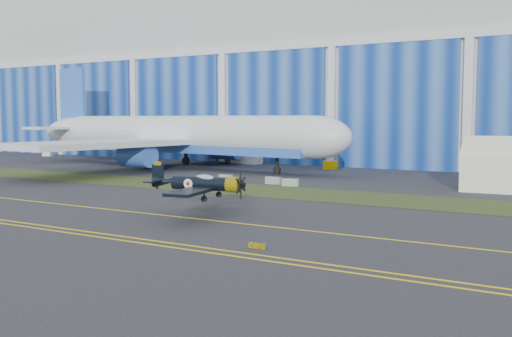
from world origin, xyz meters
The scene contains 14 objects.
ground centered at (0.00, 0.00, 0.00)m, with size 260.00×260.00×0.00m, color #2F2F36.
grass_median centered at (0.00, 14.00, 0.02)m, with size 260.00×10.00×0.02m, color #475128.
hangar centered at (0.00, 71.79, 14.96)m, with size 220.00×45.70×30.00m.
taxiway_centreline centered at (0.00, -5.00, 0.01)m, with size 200.00×0.20×0.02m, color yellow.
edge_line_far centered at (0.00, -13.50, 0.01)m, with size 80.00×0.20×0.02m, color yellow.
guard_board_right centered at (22.00, -12.00, 0.17)m, with size 1.20×0.15×0.35m, color yellow.
warbird centered at (11.34, -3.35, 2.70)m, with size 11.61×13.15×3.41m.
jetliner centered at (-20.44, 34.33, 12.13)m, with size 74.60×65.03×24.26m.
shipping_container centered at (-15.39, 46.91, 1.21)m, with size 5.58×2.23×2.42m, color white.
tug centered at (2.14, 44.08, 0.65)m, with size 2.23×1.39×1.30m, color #E7B102.
cart centered at (-63.65, 43.35, 0.58)m, with size 1.92×1.15×1.15m, color white.
barrier_a centered at (-1.75, 19.90, 0.45)m, with size 2.00×0.60×0.90m, color gray.
barrier_b centered at (4.91, 20.51, 0.45)m, with size 2.00×0.60×0.90m, color #9B9098.
barrier_c centered at (7.77, 19.63, 0.45)m, with size 2.00×0.60×0.90m, color #89A08C.
Camera 1 is at (40.95, -43.68, 8.16)m, focal length 42.00 mm.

